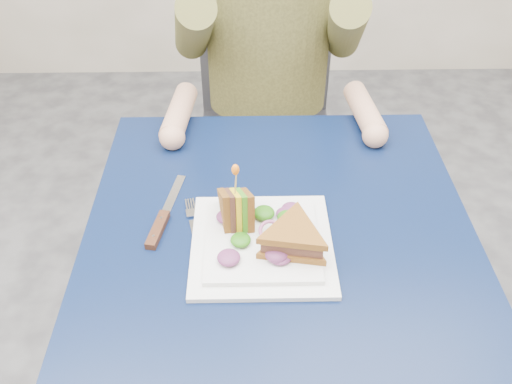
{
  "coord_description": "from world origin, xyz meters",
  "views": [
    {
      "loc": [
        -0.06,
        -0.77,
        1.46
      ],
      "look_at": [
        -0.05,
        -0.02,
        0.82
      ],
      "focal_mm": 38.0,
      "sensor_mm": 36.0,
      "label": 1
    }
  ],
  "objects_px": {
    "table": "(278,247)",
    "sandwich_flat": "(293,238)",
    "chair": "(266,106)",
    "fork": "(195,231)",
    "plate": "(262,243)",
    "knife": "(161,223)",
    "diner": "(269,5)",
    "sandwich_upright": "(237,209)"
  },
  "relations": [
    {
      "from": "plate",
      "to": "sandwich_upright",
      "type": "height_order",
      "value": "sandwich_upright"
    },
    {
      "from": "sandwich_flat",
      "to": "table",
      "type": "bearing_deg",
      "value": 100.93
    },
    {
      "from": "plate",
      "to": "chair",
      "type": "bearing_deg",
      "value": 87.46
    },
    {
      "from": "table",
      "to": "knife",
      "type": "height_order",
      "value": "knife"
    },
    {
      "from": "chair",
      "to": "knife",
      "type": "xyz_separation_m",
      "value": [
        -0.23,
        -0.75,
        0.2
      ]
    },
    {
      "from": "chair",
      "to": "diner",
      "type": "relative_size",
      "value": 1.25
    },
    {
      "from": "sandwich_flat",
      "to": "fork",
      "type": "xyz_separation_m",
      "value": [
        -0.18,
        0.07,
        -0.04
      ]
    },
    {
      "from": "table",
      "to": "chair",
      "type": "bearing_deg",
      "value": 90.0
    },
    {
      "from": "sandwich_upright",
      "to": "sandwich_flat",
      "type": "bearing_deg",
      "value": -34.68
    },
    {
      "from": "sandwich_upright",
      "to": "diner",
      "type": "bearing_deg",
      "value": 82.82
    },
    {
      "from": "sandwich_flat",
      "to": "fork",
      "type": "bearing_deg",
      "value": 160.19
    },
    {
      "from": "table",
      "to": "chair",
      "type": "height_order",
      "value": "chair"
    },
    {
      "from": "diner",
      "to": "fork",
      "type": "height_order",
      "value": "diner"
    },
    {
      "from": "plate",
      "to": "fork",
      "type": "relative_size",
      "value": 1.46
    },
    {
      "from": "sandwich_upright",
      "to": "plate",
      "type": "bearing_deg",
      "value": -44.27
    },
    {
      "from": "table",
      "to": "sandwich_upright",
      "type": "bearing_deg",
      "value": -160.7
    },
    {
      "from": "diner",
      "to": "knife",
      "type": "xyz_separation_m",
      "value": [
        -0.23,
        -0.64,
        -0.18
      ]
    },
    {
      "from": "diner",
      "to": "fork",
      "type": "distance_m",
      "value": 0.7
    },
    {
      "from": "plate",
      "to": "sandwich_upright",
      "type": "distance_m",
      "value": 0.08
    },
    {
      "from": "table",
      "to": "sandwich_flat",
      "type": "relative_size",
      "value": 4.55
    },
    {
      "from": "sandwich_flat",
      "to": "sandwich_upright",
      "type": "bearing_deg",
      "value": 145.32
    },
    {
      "from": "sandwich_upright",
      "to": "fork",
      "type": "relative_size",
      "value": 0.7
    },
    {
      "from": "chair",
      "to": "knife",
      "type": "distance_m",
      "value": 0.81
    },
    {
      "from": "table",
      "to": "fork",
      "type": "bearing_deg",
      "value": -168.46
    },
    {
      "from": "chair",
      "to": "fork",
      "type": "xyz_separation_m",
      "value": [
        -0.16,
        -0.77,
        0.19
      ]
    },
    {
      "from": "chair",
      "to": "knife",
      "type": "bearing_deg",
      "value": -107.08
    },
    {
      "from": "chair",
      "to": "sandwich_upright",
      "type": "distance_m",
      "value": 0.81
    },
    {
      "from": "chair",
      "to": "diner",
      "type": "xyz_separation_m",
      "value": [
        -0.0,
        -0.11,
        0.37
      ]
    },
    {
      "from": "fork",
      "to": "table",
      "type": "bearing_deg",
      "value": 11.54
    },
    {
      "from": "chair",
      "to": "plate",
      "type": "bearing_deg",
      "value": -92.54
    },
    {
      "from": "knife",
      "to": "diner",
      "type": "bearing_deg",
      "value": 70.13
    },
    {
      "from": "sandwich_upright",
      "to": "knife",
      "type": "xyz_separation_m",
      "value": [
        -0.15,
        0.02,
        -0.05
      ]
    },
    {
      "from": "table",
      "to": "knife",
      "type": "bearing_deg",
      "value": -176.66
    },
    {
      "from": "chair",
      "to": "knife",
      "type": "relative_size",
      "value": 4.21
    },
    {
      "from": "table",
      "to": "chair",
      "type": "relative_size",
      "value": 0.81
    },
    {
      "from": "chair",
      "to": "fork",
      "type": "distance_m",
      "value": 0.81
    },
    {
      "from": "table",
      "to": "sandwich_flat",
      "type": "xyz_separation_m",
      "value": [
        0.02,
        -0.1,
        0.12
      ]
    },
    {
      "from": "diner",
      "to": "plate",
      "type": "distance_m",
      "value": 0.72
    },
    {
      "from": "diner",
      "to": "sandwich_flat",
      "type": "height_order",
      "value": "diner"
    },
    {
      "from": "chair",
      "to": "plate",
      "type": "relative_size",
      "value": 3.58
    },
    {
      "from": "chair",
      "to": "sandwich_flat",
      "type": "height_order",
      "value": "chair"
    },
    {
      "from": "sandwich_upright",
      "to": "knife",
      "type": "height_order",
      "value": "sandwich_upright"
    }
  ]
}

